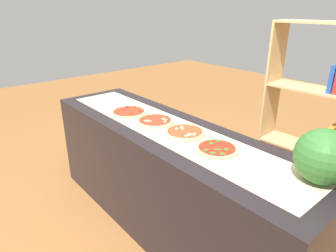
% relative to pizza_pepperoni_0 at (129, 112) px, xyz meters
% --- Properties ---
extents(ground_plane, '(12.00, 12.00, 0.00)m').
position_rel_pizza_pepperoni_0_xyz_m(ground_plane, '(0.48, 0.04, -0.92)').
color(ground_plane, brown).
extents(counter, '(2.54, 0.69, 0.90)m').
position_rel_pizza_pepperoni_0_xyz_m(counter, '(0.48, 0.04, -0.46)').
color(counter, black).
rests_on(counter, ground_plane).
extents(parchment_paper, '(2.34, 0.44, 0.00)m').
position_rel_pizza_pepperoni_0_xyz_m(parchment_paper, '(0.48, 0.04, -0.01)').
color(parchment_paper, beige).
rests_on(parchment_paper, counter).
extents(pizza_pepperoni_0, '(0.30, 0.30, 0.02)m').
position_rel_pizza_pepperoni_0_xyz_m(pizza_pepperoni_0, '(0.00, 0.00, 0.00)').
color(pizza_pepperoni_0, '#E5C17F').
rests_on(pizza_pepperoni_0, parchment_paper).
extents(pizza_mushroom_1, '(0.29, 0.29, 0.03)m').
position_rel_pizza_pepperoni_0_xyz_m(pizza_mushroom_1, '(0.32, 0.04, 0.00)').
color(pizza_mushroom_1, '#E5C17F').
rests_on(pizza_mushroom_1, parchment_paper).
extents(pizza_mushroom_2, '(0.29, 0.29, 0.03)m').
position_rel_pizza_pepperoni_0_xyz_m(pizza_mushroom_2, '(0.65, 0.06, 0.00)').
color(pizza_mushroom_2, '#E5C17F').
rests_on(pizza_mushroom_2, parchment_paper).
extents(pizza_spinach_3, '(0.29, 0.29, 0.02)m').
position_rel_pizza_pepperoni_0_xyz_m(pizza_spinach_3, '(0.97, 0.05, -0.00)').
color(pizza_spinach_3, '#DBB26B').
rests_on(pizza_spinach_3, parchment_paper).
extents(watermelon, '(0.30, 0.30, 0.30)m').
position_rel_pizza_pepperoni_0_xyz_m(watermelon, '(1.57, 0.18, 0.14)').
color(watermelon, '#2D6628').
rests_on(watermelon, counter).
extents(bookshelf, '(0.75, 0.33, 1.66)m').
position_rel_pizza_pepperoni_0_xyz_m(bookshelf, '(1.06, 1.26, -0.16)').
color(bookshelf, tan).
rests_on(bookshelf, ground_plane).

